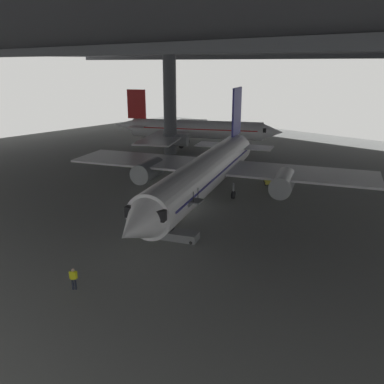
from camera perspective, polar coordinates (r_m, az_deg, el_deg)
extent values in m
plane|color=slate|center=(44.34, -3.25, -2.00)|extent=(110.00, 110.00, 0.00)
cylinder|color=#4C4F54|center=(69.10, -3.08, 11.89)|extent=(2.11, 2.11, 16.02)
cube|color=#38383D|center=(52.37, 7.79, 19.38)|extent=(121.00, 99.00, 1.20)
cube|color=#4C4F54|center=(34.98, -17.30, 18.12)|extent=(115.50, 0.50, 0.70)
cube|color=#4C4F54|center=(66.57, 16.25, 17.60)|extent=(115.50, 0.50, 0.70)
cylinder|color=white|center=(44.08, 1.82, 2.68)|extent=(14.36, 27.75, 3.81)
cone|color=white|center=(30.07, -7.61, -4.72)|extent=(5.20, 5.66, 3.74)
cube|color=black|center=(31.91, -5.68, -2.39)|extent=(4.02, 3.70, 0.84)
cone|color=white|center=(59.00, 6.64, 6.77)|extent=(5.32, 6.88, 3.24)
cube|color=navy|center=(55.98, 6.22, 11.02)|extent=(1.81, 3.94, 6.24)
cube|color=white|center=(55.10, 8.52, 6.13)|extent=(5.68, 4.74, 0.16)
cube|color=white|center=(56.35, 3.17, 6.55)|extent=(5.68, 4.74, 0.16)
cube|color=white|center=(46.76, 15.21, 2.45)|extent=(17.39, 12.49, 0.24)
cylinder|color=#9EA3A8|center=(45.12, 12.49, 1.23)|extent=(4.08, 5.49, 2.37)
cube|color=white|center=(51.98, -7.04, 4.43)|extent=(17.39, 12.49, 0.24)
cylinder|color=#9EA3A8|center=(49.50, -6.10, 3.00)|extent=(4.08, 5.49, 2.37)
cube|color=navy|center=(44.00, 1.83, 3.04)|extent=(13.64, 25.85, 0.16)
cylinder|color=#9EA3A8|center=(36.28, -2.87, -4.43)|extent=(0.20, 0.20, 1.15)
cylinder|color=black|center=(36.59, -2.85, -5.60)|extent=(0.62, 0.95, 0.90)
cylinder|color=#9EA3A8|center=(46.61, 5.78, 0.54)|extent=(0.20, 0.20, 1.15)
cylinder|color=black|center=(46.85, 5.75, -0.39)|extent=(0.62, 0.95, 0.90)
cylinder|color=#9EA3A8|center=(47.99, -0.03, 1.14)|extent=(0.20, 0.20, 1.15)
cylinder|color=black|center=(48.23, -0.03, 0.22)|extent=(0.62, 0.95, 0.90)
cube|color=slate|center=(36.29, -2.14, -5.96)|extent=(4.14, 2.86, 0.70)
cube|color=slate|center=(35.59, -2.18, -3.23)|extent=(3.82, 2.57, 3.09)
cube|color=slate|center=(34.50, 0.50, -1.25)|extent=(1.51, 1.62, 0.12)
cylinder|color=black|center=(34.88, 0.83, -0.18)|extent=(0.06, 0.06, 1.00)
cylinder|color=black|center=(33.81, 0.17, -0.76)|extent=(0.06, 0.06, 1.00)
cylinder|color=black|center=(36.46, 0.59, -6.17)|extent=(0.32, 0.23, 0.30)
cylinder|color=black|center=(35.26, -0.16, -7.04)|extent=(0.32, 0.23, 0.30)
cylinder|color=black|center=(37.53, -4.00, -5.50)|extent=(0.32, 0.23, 0.30)
cylinder|color=black|center=(36.36, -4.88, -6.31)|extent=(0.32, 0.23, 0.30)
cylinder|color=#232838|center=(29.76, -15.85, -12.18)|extent=(0.14, 0.14, 0.79)
cylinder|color=#232838|center=(29.80, -16.20, -12.18)|extent=(0.14, 0.14, 0.79)
cube|color=yellow|center=(29.46, -16.14, -11.03)|extent=(0.40, 0.41, 0.56)
cylinder|color=yellow|center=(29.40, -15.69, -10.99)|extent=(0.09, 0.09, 0.53)
cylinder|color=yellow|center=(29.49, -16.59, -10.98)|extent=(0.09, 0.09, 0.53)
sphere|color=beige|center=(29.27, -16.20, -10.35)|extent=(0.21, 0.21, 0.21)
cylinder|color=#232838|center=(36.41, -5.96, -5.86)|extent=(0.14, 0.14, 0.83)
cylinder|color=#232838|center=(36.25, -6.03, -5.97)|extent=(0.14, 0.14, 0.83)
cube|color=yellow|center=(36.05, -6.03, -4.88)|extent=(0.39, 0.42, 0.59)
cylinder|color=yellow|center=(36.25, -5.95, -4.70)|extent=(0.09, 0.09, 0.56)
cylinder|color=yellow|center=(35.83, -6.11, -4.97)|extent=(0.09, 0.09, 0.56)
sphere|color=brown|center=(35.90, -6.05, -4.26)|extent=(0.22, 0.22, 0.22)
cylinder|color=white|center=(75.37, 0.65, 8.70)|extent=(22.47, 14.38, 3.21)
cone|color=white|center=(73.69, 10.98, 8.18)|extent=(4.89, 4.61, 3.14)
cube|color=black|center=(73.72, 9.41, 8.58)|extent=(3.28, 3.47, 0.71)
cone|color=white|center=(79.27, -8.97, 9.16)|extent=(5.81, 4.87, 2.73)
cube|color=red|center=(78.07, -7.69, 11.98)|extent=(3.18, 1.90, 5.25)
cube|color=white|center=(80.31, -6.43, 9.49)|extent=(4.27, 4.84, 0.16)
cube|color=white|center=(76.13, -7.55, 9.01)|extent=(4.27, 4.84, 0.16)
cube|color=white|center=(84.29, -0.71, 9.43)|extent=(11.59, 14.56, 0.24)
cylinder|color=#9EA3A8|center=(82.43, 0.21, 8.85)|extent=(4.61, 3.76, 1.99)
cube|color=white|center=(68.48, -4.06, 7.48)|extent=(11.59, 14.56, 0.24)
cylinder|color=#9EA3A8|center=(69.61, -2.28, 7.21)|extent=(4.61, 3.76, 1.99)
cube|color=red|center=(75.34, 0.65, 8.88)|extent=(20.97, 13.59, 0.16)
cylinder|color=#9EA3A8|center=(74.41, 6.73, 6.94)|extent=(0.20, 0.20, 1.15)
cylinder|color=black|center=(74.56, 6.71, 6.33)|extent=(0.93, 0.70, 0.90)
cylinder|color=#9EA3A8|center=(78.33, -0.68, 7.59)|extent=(0.20, 0.20, 1.15)
cylinder|color=black|center=(78.48, -0.68, 7.02)|extent=(0.93, 0.70, 0.90)
cylinder|color=#9EA3A8|center=(74.13, -1.50, 7.01)|extent=(0.20, 0.20, 1.15)
cylinder|color=black|center=(74.28, -1.49, 6.41)|extent=(0.93, 0.70, 0.90)
cube|color=yellow|center=(53.24, 10.69, 1.70)|extent=(2.29, 2.48, 0.70)
cylinder|color=black|center=(52.63, 11.34, 1.10)|extent=(0.41, 0.46, 0.44)
cylinder|color=black|center=(52.51, 10.15, 1.14)|extent=(0.41, 0.46, 0.44)
cylinder|color=black|center=(54.15, 11.17, 1.58)|extent=(0.41, 0.46, 0.44)
cylinder|color=black|center=(54.04, 10.01, 1.61)|extent=(0.41, 0.46, 0.44)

